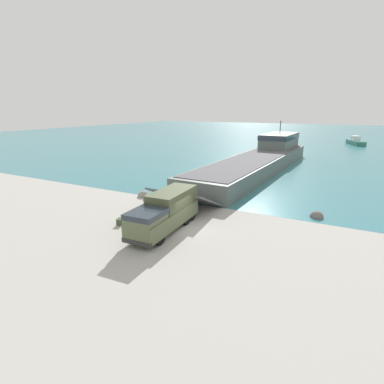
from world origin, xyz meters
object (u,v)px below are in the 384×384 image
at_px(military_truck, 165,212).
at_px(cargo_crate, 121,221).
at_px(soldier_on_ramp, 145,208).
at_px(moored_boat_a, 356,142).
at_px(moored_boat_c, 286,140).
at_px(landing_craft, 262,157).

height_order(military_truck, cargo_crate, military_truck).
distance_m(soldier_on_ramp, moored_boat_a, 74.22).
distance_m(moored_boat_a, moored_boat_c, 18.01).
relative_size(moored_boat_a, cargo_crate, 12.90).
relative_size(military_truck, moored_boat_c, 1.03).
xyz_separation_m(military_truck, soldier_on_ramp, (-2.95, 1.37, -0.57)).
relative_size(military_truck, soldier_on_ramp, 4.71).
relative_size(soldier_on_ramp, moored_boat_c, 0.22).
height_order(landing_craft, moored_boat_c, landing_craft).
bearing_deg(landing_craft, moored_boat_c, 97.63).
bearing_deg(soldier_on_ramp, landing_craft, 52.74).
distance_m(landing_craft, moored_boat_a, 46.24).
bearing_deg(moored_boat_c, landing_craft, -110.09).
relative_size(landing_craft, cargo_crate, 68.02).
xyz_separation_m(soldier_on_ramp, moored_boat_a, (16.79, 72.29, -0.21)).
bearing_deg(landing_craft, military_truck, -87.22).
relative_size(military_truck, cargo_crate, 12.58).
xyz_separation_m(landing_craft, soldier_on_ramp, (-2.88, -28.20, -0.74)).
height_order(moored_boat_a, cargo_crate, moored_boat_a).
height_order(military_truck, soldier_on_ramp, military_truck).
xyz_separation_m(moored_boat_a, moored_boat_c, (-17.31, -4.98, -0.01)).
height_order(soldier_on_ramp, moored_boat_c, moored_boat_c).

